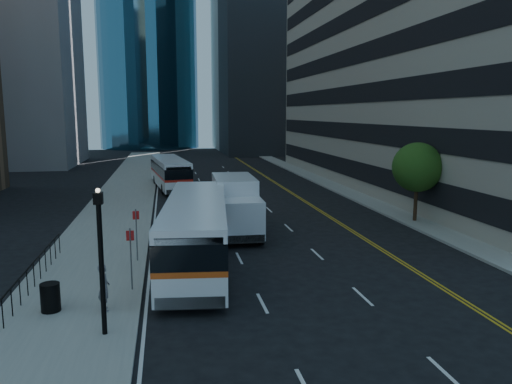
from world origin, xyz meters
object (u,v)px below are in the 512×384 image
Objects in this scene: street_tree at (417,167)px; lamp_post at (101,256)px; bus_front at (197,230)px; trash_can at (50,297)px; box_truck at (236,205)px; pedestrian at (104,287)px; bus_rear at (170,172)px.

street_tree is 22.82m from lamp_post.
lamp_post is at bearing -109.58° from bus_front.
street_tree is 23.46m from trash_can.
street_tree is 16.28m from bus_front.
bus_front is at bearing 41.63° from trash_can.
box_truck is 4.12× the size of pedestrian.
lamp_post is 14.48m from box_truck.
bus_front reaches higher than pedestrian.
lamp_post is 7.94m from bus_front.
box_truck is at bearing 65.22° from lamp_post.
box_truck is at bearing 53.13° from trash_can.
trash_can is 0.60× the size of pedestrian.
street_tree reaches higher than bus_rear.
street_tree is 21.98m from pedestrian.
lamp_post reaches higher than pedestrian.
box_truck is at bearing -175.79° from street_tree.
box_truck is 13.63m from trash_can.
bus_rear is at bearing 98.03° from bus_front.
box_truck reaches higher than bus_front.
lamp_post is at bearing -142.13° from street_tree.
box_truck is at bearing -45.78° from pedestrian.
street_tree is 0.41× the size of bus_front.
pedestrian is at bearing -117.90° from box_truck.
street_tree reaches higher than pedestrian.
street_tree is 0.73× the size of box_truck.
bus_front is 12.28× the size of trash_can.
box_truck is 12.80m from pedestrian.
pedestrian is at bearing -146.61° from street_tree.
lamp_post reaches higher than trash_can.
bus_rear is 30.14m from trash_can.
box_truck is at bearing -86.41° from bus_rear.
trash_can is at bearing 65.59° from pedestrian.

